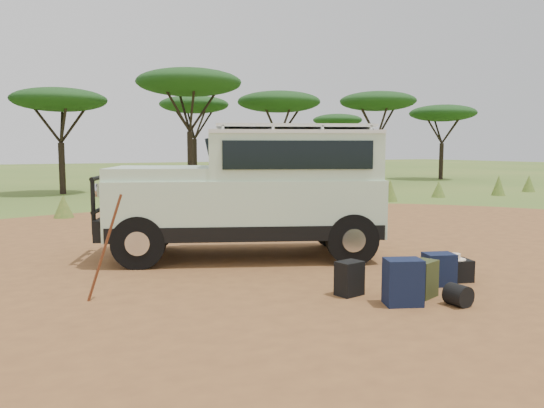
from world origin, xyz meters
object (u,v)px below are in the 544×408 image
backpack_black (349,278)px  backpack_olive (424,279)px  backpack_navy (403,282)px  safari_vehicle (254,194)px  hard_case (454,270)px  duffel_navy (439,269)px  walking_staff (105,248)px

backpack_black → backpack_olive: size_ratio=0.94×
backpack_black → backpack_navy: backpack_navy is taller
backpack_black → backpack_olive: (0.87, -0.56, 0.02)m
backpack_navy → backpack_olive: backpack_navy is taller
safari_vehicle → backpack_navy: 3.95m
safari_vehicle → hard_case: size_ratio=11.15×
duffel_navy → backpack_olive: bearing=-131.6°
safari_vehicle → duffel_navy: bearing=-42.3°
duffel_navy → hard_case: 0.42m
duffel_navy → hard_case: size_ratio=1.01×
safari_vehicle → backpack_black: (-0.02, -3.11, -0.97)m
backpack_black → hard_case: size_ratio=1.00×
duffel_navy → walking_staff: bearing=-179.0°
backpack_navy → hard_case: size_ratio=1.27×
backpack_olive → hard_case: backpack_olive is taller
backpack_navy → duffel_navy: (1.19, 0.53, -0.06)m
backpack_black → hard_case: 1.94m
walking_staff → backpack_olive: 4.43m
backpack_navy → hard_case: backpack_navy is taller
backpack_navy → duffel_navy: bearing=46.7°
backpack_black → duffel_navy: duffel_navy is taller
safari_vehicle → walking_staff: (-3.12, -1.77, -0.48)m
backpack_navy → backpack_olive: 0.55m
walking_staff → hard_case: 5.28m
walking_staff → backpack_black: (3.10, -1.34, -0.49)m
safari_vehicle → hard_case: (1.92, -3.23, -1.04)m
safari_vehicle → backpack_navy: size_ratio=8.78×
walking_staff → backpack_olive: size_ratio=2.93×
walking_staff → duffel_navy: (4.64, -1.52, -0.49)m
safari_vehicle → walking_staff: size_ratio=3.58×
backpack_olive → hard_case: 1.16m
backpack_black → backpack_olive: backpack_olive is taller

